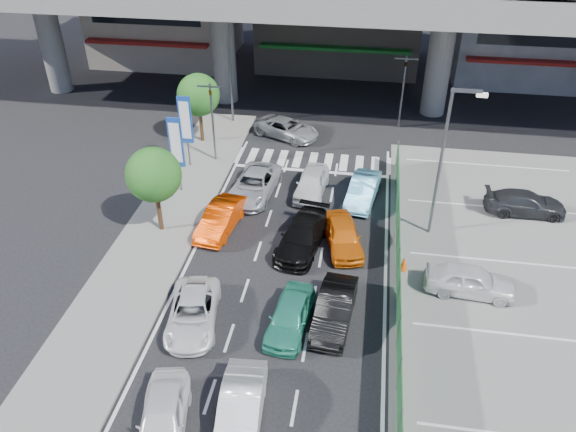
% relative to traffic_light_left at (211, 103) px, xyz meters
% --- Properties ---
extents(ground, '(120.00, 120.00, 0.00)m').
position_rel_traffic_light_left_xyz_m(ground, '(6.20, -12.00, -3.94)').
color(ground, black).
rests_on(ground, ground).
extents(parking_lot, '(12.00, 28.00, 0.06)m').
position_rel_traffic_light_left_xyz_m(parking_lot, '(17.20, -10.00, -3.91)').
color(parking_lot, slate).
rests_on(parking_lot, ground).
extents(sidewalk_left, '(4.00, 30.00, 0.12)m').
position_rel_traffic_light_left_xyz_m(sidewalk_left, '(-0.80, -8.00, -3.88)').
color(sidewalk_left, slate).
rests_on(sidewalk_left, ground).
extents(fence_run, '(0.16, 22.00, 1.80)m').
position_rel_traffic_light_left_xyz_m(fence_run, '(11.50, -11.00, -3.04)').
color(fence_run, '#1D5728').
rests_on(fence_run, ground).
extents(building_east, '(12.00, 10.90, 12.00)m').
position_rel_traffic_light_left_xyz_m(building_east, '(22.20, 19.97, 2.06)').
color(building_east, slate).
rests_on(building_east, ground).
extents(traffic_light_left, '(1.60, 1.24, 5.20)m').
position_rel_traffic_light_left_xyz_m(traffic_light_left, '(0.00, 0.00, 0.00)').
color(traffic_light_left, '#595B60').
rests_on(traffic_light_left, ground).
extents(traffic_light_right, '(1.60, 1.24, 5.20)m').
position_rel_traffic_light_left_xyz_m(traffic_light_right, '(11.70, 7.00, 0.00)').
color(traffic_light_right, '#595B60').
rests_on(traffic_light_right, ground).
extents(street_lamp_right, '(1.65, 0.22, 8.00)m').
position_rel_traffic_light_left_xyz_m(street_lamp_right, '(13.37, -6.00, 0.83)').
color(street_lamp_right, '#595B60').
rests_on(street_lamp_right, ground).
extents(street_lamp_left, '(1.65, 0.22, 8.00)m').
position_rel_traffic_light_left_xyz_m(street_lamp_left, '(-0.13, 6.00, 0.83)').
color(street_lamp_left, '#595B60').
rests_on(street_lamp_left, ground).
extents(signboard_near, '(0.80, 0.14, 4.70)m').
position_rel_traffic_light_left_xyz_m(signboard_near, '(-1.00, -4.01, -0.87)').
color(signboard_near, '#595B60').
rests_on(signboard_near, ground).
extents(signboard_far, '(0.80, 0.14, 4.70)m').
position_rel_traffic_light_left_xyz_m(signboard_far, '(-1.40, -1.01, -0.87)').
color(signboard_far, '#595B60').
rests_on(signboard_far, ground).
extents(tree_near, '(2.80, 2.80, 4.80)m').
position_rel_traffic_light_left_xyz_m(tree_near, '(-0.80, -8.00, -0.55)').
color(tree_near, '#382314').
rests_on(tree_near, ground).
extents(tree_far, '(2.80, 2.80, 4.80)m').
position_rel_traffic_light_left_xyz_m(tree_far, '(-1.60, 2.50, -0.55)').
color(tree_far, '#382314').
rests_on(tree_far, ground).
extents(van_white_back_left, '(2.38, 4.29, 1.38)m').
position_rel_traffic_light_left_xyz_m(van_white_back_left, '(3.44, -19.62, -3.25)').
color(van_white_back_left, white).
rests_on(van_white_back_left, ground).
extents(hatch_white_back_mid, '(1.78, 4.29, 1.38)m').
position_rel_traffic_light_left_xyz_m(hatch_white_back_mid, '(6.01, -18.89, -3.25)').
color(hatch_white_back_mid, white).
rests_on(hatch_white_back_mid, ground).
extents(sedan_white_mid_left, '(2.74, 4.67, 1.22)m').
position_rel_traffic_light_left_xyz_m(sedan_white_mid_left, '(2.90, -14.38, -3.33)').
color(sedan_white_mid_left, white).
rests_on(sedan_white_mid_left, ground).
extents(taxi_teal_mid, '(1.98, 4.05, 1.33)m').
position_rel_traffic_light_left_xyz_m(taxi_teal_mid, '(7.02, -13.99, -3.27)').
color(taxi_teal_mid, '#2D9175').
rests_on(taxi_teal_mid, ground).
extents(hatch_black_mid_right, '(1.83, 4.30, 1.38)m').
position_rel_traffic_light_left_xyz_m(hatch_black_mid_right, '(8.83, -13.34, -3.25)').
color(hatch_black_mid_right, black).
rests_on(hatch_black_mid_right, ground).
extents(taxi_orange_left, '(2.00, 4.35, 1.38)m').
position_rel_traffic_light_left_xyz_m(taxi_orange_left, '(2.30, -7.40, -3.25)').
color(taxi_orange_left, '#F23D00').
rests_on(taxi_orange_left, ground).
extents(sedan_black_mid, '(2.66, 5.00, 1.38)m').
position_rel_traffic_light_left_xyz_m(sedan_black_mid, '(6.76, -8.29, -3.25)').
color(sedan_black_mid, black).
rests_on(sedan_black_mid, ground).
extents(taxi_orange_right, '(2.58, 4.32, 1.38)m').
position_rel_traffic_light_left_xyz_m(taxi_orange_right, '(8.80, -7.93, -3.25)').
color(taxi_orange_right, orange).
rests_on(taxi_orange_right, ground).
extents(wagon_silver_front_left, '(2.72, 5.07, 1.35)m').
position_rel_traffic_light_left_xyz_m(wagon_silver_front_left, '(3.33, -3.72, -3.26)').
color(wagon_silver_front_left, '#ACAFB4').
rests_on(wagon_silver_front_left, ground).
extents(sedan_white_front_mid, '(1.92, 4.16, 1.38)m').
position_rel_traffic_light_left_xyz_m(sedan_white_front_mid, '(6.59, -3.01, -3.25)').
color(sedan_white_front_mid, white).
rests_on(sedan_white_front_mid, ground).
extents(kei_truck_front_right, '(2.04, 4.29, 1.36)m').
position_rel_traffic_light_left_xyz_m(kei_truck_front_right, '(9.57, -3.35, -3.26)').
color(kei_truck_front_right, '#68BFE9').
rests_on(kei_truck_front_right, ground).
extents(crossing_wagon_silver, '(5.03, 3.81, 1.27)m').
position_rel_traffic_light_left_xyz_m(crossing_wagon_silver, '(3.98, 4.18, -3.30)').
color(crossing_wagon_silver, '#999DA0').
rests_on(crossing_wagon_silver, ground).
extents(parked_sedan_white, '(4.17, 1.93, 1.38)m').
position_rel_traffic_light_left_xyz_m(parked_sedan_white, '(14.73, -10.56, -3.18)').
color(parked_sedan_white, silver).
rests_on(parked_sedan_white, parking_lot).
extents(parked_sedan_dgrey, '(4.38, 1.83, 1.26)m').
position_rel_traffic_light_left_xyz_m(parked_sedan_dgrey, '(18.46, -3.34, -3.24)').
color(parked_sedan_dgrey, '#28292C').
rests_on(parked_sedan_dgrey, parking_lot).
extents(traffic_cone, '(0.49, 0.49, 0.75)m').
position_rel_traffic_light_left_xyz_m(traffic_cone, '(11.82, -9.38, -3.50)').
color(traffic_cone, '#E1490C').
rests_on(traffic_cone, parking_lot).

